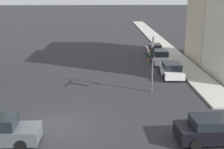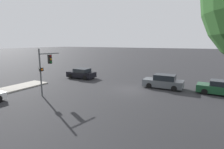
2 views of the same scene
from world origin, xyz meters
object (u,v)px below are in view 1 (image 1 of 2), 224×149
at_px(traffic_signal, 152,57).
at_px(parked_car_0, 171,70).
at_px(parked_car_1, 160,57).
at_px(crossing_car_0, 213,130).
at_px(parked_car_2, 154,50).

relative_size(traffic_signal, parked_car_0, 1.07).
bearing_deg(parked_car_1, parked_car_0, -179.22).
distance_m(crossing_car_0, parked_car_2, 23.39).
distance_m(crossing_car_0, parked_car_1, 18.64).
height_order(parked_car_1, parked_car_2, parked_car_1).
xyz_separation_m(crossing_car_0, parked_car_0, (0.54, 13.24, -0.02)).
bearing_deg(parked_car_1, traffic_signal, 165.27).
bearing_deg(crossing_car_0, parked_car_0, 85.31).
bearing_deg(parked_car_2, traffic_signal, 171.34).
xyz_separation_m(traffic_signal, parked_car_1, (2.58, 10.38, -2.26)).
distance_m(traffic_signal, crossing_car_0, 8.86).
relative_size(traffic_signal, parked_car_1, 1.18).
xyz_separation_m(traffic_signal, parked_car_0, (2.73, 4.98, -2.35)).
bearing_deg(crossing_car_0, parked_car_1, 86.43).
relative_size(crossing_car_0, parked_car_1, 1.06).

